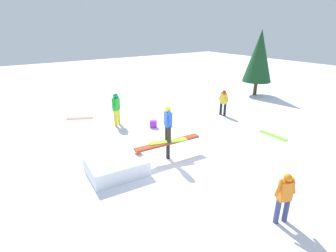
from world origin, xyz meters
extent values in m
plane|color=white|center=(0.00, 0.00, 0.00)|extent=(60.00, 60.00, 0.00)
cylinder|color=black|center=(0.00, 0.00, 0.29)|extent=(0.14, 0.14, 0.59)
cube|color=#A53F1E|center=(0.00, 0.00, 0.63)|extent=(2.59, 0.47, 0.08)
cube|color=white|center=(-1.97, 0.15, 0.25)|extent=(1.91, 1.63, 0.50)
cube|color=#98DA2F|center=(0.00, 0.00, 0.68)|extent=(1.40, 0.68, 0.03)
cylinder|color=#302B23|center=(-0.04, -0.12, 0.98)|extent=(0.14, 0.14, 0.57)
cylinder|color=#302B23|center=(0.04, 0.12, 0.98)|extent=(0.14, 0.14, 0.57)
cube|color=blue|center=(0.00, 0.00, 1.52)|extent=(0.30, 0.38, 0.51)
cylinder|color=blue|center=(-0.06, -0.20, 1.63)|extent=(0.17, 0.30, 0.47)
cylinder|color=blue|center=(0.06, 0.20, 1.63)|extent=(0.17, 0.30, 0.47)
sphere|color=yellow|center=(0.00, 0.00, 1.88)|extent=(0.21, 0.21, 0.21)
cylinder|color=#3C4378|center=(0.27, -4.27, 0.33)|extent=(0.13, 0.13, 0.65)
cylinder|color=#3C4378|center=(0.49, -4.36, 0.33)|extent=(0.13, 0.13, 0.65)
cube|color=orange|center=(0.38, -4.32, 0.91)|extent=(0.36, 0.29, 0.51)
cylinder|color=orange|center=(0.20, -4.25, 1.02)|extent=(0.20, 0.14, 0.46)
cylinder|color=orange|center=(0.56, -4.39, 1.02)|extent=(0.20, 0.14, 0.46)
sphere|color=orange|center=(0.38, -4.32, 1.26)|extent=(0.20, 0.20, 0.20)
cylinder|color=black|center=(5.23, 2.49, 0.32)|extent=(0.14, 0.14, 0.65)
cylinder|color=black|center=(5.27, 2.24, 0.32)|extent=(0.14, 0.14, 0.65)
cube|color=yellow|center=(5.25, 2.36, 0.91)|extent=(0.25, 0.35, 0.53)
cylinder|color=yellow|center=(5.22, 2.56, 1.03)|extent=(0.12, 0.23, 0.47)
cylinder|color=yellow|center=(5.28, 2.16, 1.03)|extent=(0.12, 0.23, 0.47)
sphere|color=red|center=(5.25, 2.36, 1.28)|extent=(0.21, 0.21, 0.21)
cylinder|color=yellow|center=(-0.17, 4.18, 0.38)|extent=(0.15, 0.15, 0.76)
cylinder|color=yellow|center=(0.06, 4.32, 0.38)|extent=(0.15, 0.15, 0.76)
cube|color=green|center=(-0.06, 4.25, 1.05)|extent=(0.41, 0.37, 0.59)
cylinder|color=green|center=(-0.24, 4.13, 1.19)|extent=(0.21, 0.18, 0.52)
cylinder|color=green|center=(0.13, 4.37, 1.19)|extent=(0.21, 0.18, 0.52)
sphere|color=#118889|center=(-0.06, 4.25, 1.46)|extent=(0.22, 0.22, 0.22)
cube|color=#87DF2E|center=(4.99, -0.94, 0.01)|extent=(0.29, 1.33, 0.02)
cube|color=white|center=(1.96, 6.47, 0.01)|extent=(0.68, 1.58, 0.02)
cube|color=#DF6E4C|center=(-1.30, 6.23, 0.01)|extent=(1.30, 0.91, 0.02)
cube|color=purple|center=(1.19, 2.92, 0.17)|extent=(0.37, 0.36, 0.34)
cylinder|color=#4C331E|center=(10.31, 4.20, 0.48)|extent=(0.24, 0.24, 0.95)
cone|color=#194723|center=(10.31, 4.20, 2.64)|extent=(1.91, 1.91, 3.38)
camera|label=1|loc=(-4.88, -7.01, 4.56)|focal=28.00mm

